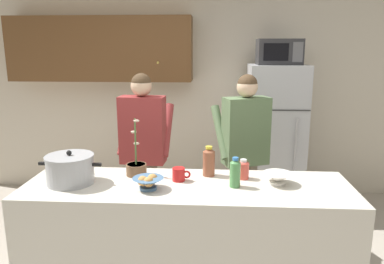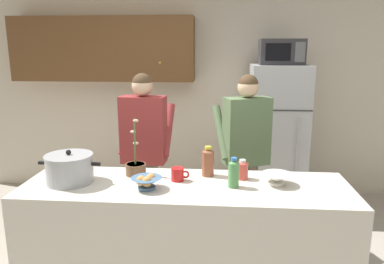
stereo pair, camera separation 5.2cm
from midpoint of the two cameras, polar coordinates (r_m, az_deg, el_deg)
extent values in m
cube|color=beige|center=(4.74, 2.00, 6.24)|extent=(6.00, 0.12, 2.60)
cube|color=brown|center=(4.69, -13.24, 12.37)|extent=(2.21, 0.34, 0.76)
sphere|color=gold|center=(4.37, -4.62, 10.66)|extent=(0.03, 0.03, 0.03)
cube|color=silver|center=(2.79, -0.38, -16.99)|extent=(2.28, 0.68, 0.92)
cube|color=#B7BABF|center=(4.43, 13.25, -0.73)|extent=(0.64, 0.64, 1.66)
cube|color=#333333|center=(4.04, 14.18, 3.24)|extent=(0.63, 0.01, 0.01)
cylinder|color=#B2B2B7|center=(4.15, 16.30, -3.02)|extent=(0.02, 0.02, 0.75)
cube|color=#2D2D30|center=(4.29, 13.97, 11.93)|extent=(0.48, 0.36, 0.28)
cube|color=black|center=(4.10, 13.54, 11.92)|extent=(0.26, 0.01, 0.18)
cube|color=#59595B|center=(4.14, 16.72, 11.75)|extent=(0.11, 0.01, 0.21)
cylinder|color=#726656|center=(3.66, -5.67, -10.59)|extent=(0.11, 0.11, 0.79)
cylinder|color=#726656|center=(3.69, -7.87, -10.40)|extent=(0.11, 0.11, 0.79)
cube|color=#993333|center=(3.46, -7.09, 0.35)|extent=(0.43, 0.23, 0.63)
sphere|color=beige|center=(3.39, -7.28, 7.10)|extent=(0.19, 0.19, 0.19)
sphere|color=#4C3823|center=(3.39, -7.29, 7.50)|extent=(0.18, 0.18, 0.18)
cylinder|color=#993333|center=(3.52, -3.32, 0.34)|extent=(0.11, 0.38, 0.48)
cylinder|color=#993333|center=(3.63, -9.68, 0.55)|extent=(0.11, 0.38, 0.48)
cylinder|color=#726656|center=(3.67, 9.52, -10.63)|extent=(0.11, 0.11, 0.79)
cylinder|color=#726656|center=(3.62, 7.43, -10.94)|extent=(0.11, 0.11, 0.79)
cube|color=#59724C|center=(3.42, 8.88, 0.10)|extent=(0.45, 0.33, 0.62)
sphere|color=beige|center=(3.36, 9.12, 6.88)|extent=(0.19, 0.19, 0.19)
sphere|color=#4C3823|center=(3.36, 9.13, 7.29)|extent=(0.18, 0.18, 0.18)
cylinder|color=#59724C|center=(3.62, 11.00, 0.39)|extent=(0.21, 0.37, 0.48)
cylinder|color=#59724C|center=(3.46, 4.94, -0.02)|extent=(0.21, 0.37, 0.48)
cylinder|color=#ADAFB5|center=(2.73, -17.86, -5.56)|extent=(0.32, 0.32, 0.19)
cylinder|color=#ADAFB5|center=(2.70, -18.01, -3.53)|extent=(0.33, 0.33, 0.02)
sphere|color=black|center=(2.70, -18.04, -3.00)|extent=(0.04, 0.04, 0.04)
cube|color=black|center=(2.80, -21.57, -4.43)|extent=(0.06, 0.02, 0.02)
cube|color=black|center=(2.65, -14.08, -4.82)|extent=(0.06, 0.02, 0.02)
cylinder|color=red|center=(2.65, -1.69, -6.54)|extent=(0.09, 0.09, 0.10)
torus|color=red|center=(2.64, -0.46, -6.58)|extent=(0.06, 0.01, 0.06)
cylinder|color=#4C7299|center=(2.53, -6.43, -8.52)|extent=(0.12, 0.12, 0.02)
cone|color=#4C7299|center=(2.51, -6.45, -7.67)|extent=(0.21, 0.21, 0.06)
sphere|color=tan|center=(2.49, -7.27, -7.49)|extent=(0.07, 0.07, 0.07)
sphere|color=tan|center=(2.53, -5.76, -7.17)|extent=(0.07, 0.07, 0.07)
sphere|color=tan|center=(2.47, -6.38, -7.65)|extent=(0.07, 0.07, 0.07)
cylinder|color=white|center=(2.66, 13.47, -7.70)|extent=(0.12, 0.12, 0.02)
cone|color=white|center=(2.64, 13.52, -6.89)|extent=(0.21, 0.21, 0.06)
cylinder|color=#D84C3F|center=(2.71, 8.33, -5.98)|extent=(0.08, 0.08, 0.12)
cone|color=#D84C3F|center=(2.68, 8.38, -4.59)|extent=(0.08, 0.08, 0.02)
cylinder|color=white|center=(2.68, 8.38, -4.45)|extent=(0.05, 0.05, 0.02)
cylinder|color=#4C8C4C|center=(2.53, 7.03, -6.62)|extent=(0.07, 0.07, 0.17)
cone|color=#4C8C4C|center=(2.50, 7.10, -4.49)|extent=(0.07, 0.07, 0.03)
cylinder|color=#3372BF|center=(2.50, 7.11, -4.17)|extent=(0.04, 0.04, 0.02)
cylinder|color=brown|center=(2.74, 3.03, -4.91)|extent=(0.09, 0.09, 0.18)
cone|color=brown|center=(2.71, 3.05, -2.77)|extent=(0.09, 0.09, 0.03)
cylinder|color=gold|center=(2.70, 3.06, -2.44)|extent=(0.05, 0.05, 0.02)
cylinder|color=brown|center=(2.80, -8.16, -5.72)|extent=(0.15, 0.15, 0.09)
cylinder|color=#38281E|center=(2.78, -8.19, -4.97)|extent=(0.14, 0.14, 0.01)
cylinder|color=#4C7238|center=(2.73, -8.30, -1.45)|extent=(0.01, 0.02, 0.35)
ellipsoid|color=beige|center=(2.75, -8.15, -1.74)|extent=(0.04, 0.03, 0.02)
ellipsoid|color=beige|center=(2.74, -8.57, 0.04)|extent=(0.04, 0.03, 0.02)
ellipsoid|color=beige|center=(2.70, -8.16, 1.76)|extent=(0.04, 0.03, 0.02)
camera|label=1|loc=(0.03, -89.51, 0.11)|focal=34.50mm
camera|label=2|loc=(0.03, 90.49, -0.11)|focal=34.50mm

